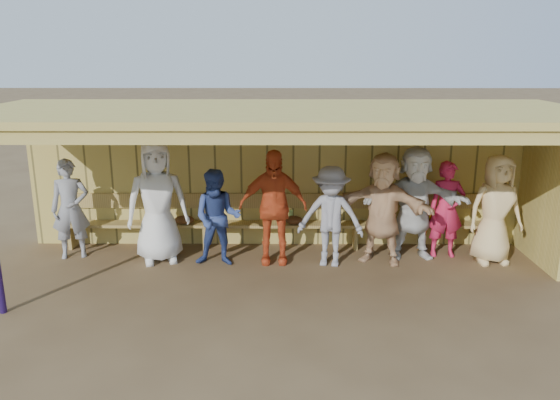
% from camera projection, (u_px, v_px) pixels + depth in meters
% --- Properties ---
extents(ground, '(90.00, 90.00, 0.00)m').
position_uv_depth(ground, '(280.00, 271.00, 8.44)').
color(ground, brown).
rests_on(ground, ground).
extents(player_a, '(0.68, 0.55, 1.64)m').
position_uv_depth(player_a, '(71.00, 209.00, 8.85)').
color(player_a, gray).
rests_on(player_a, ground).
extents(player_b, '(1.10, 0.88, 1.98)m').
position_uv_depth(player_b, '(157.00, 202.00, 8.64)').
color(player_b, white).
rests_on(player_b, ground).
extents(player_c, '(0.78, 0.63, 1.55)m').
position_uv_depth(player_c, '(218.00, 218.00, 8.53)').
color(player_c, navy).
rests_on(player_c, ground).
extents(player_d, '(1.08, 0.46, 1.84)m').
position_uv_depth(player_d, '(273.00, 207.00, 8.60)').
color(player_d, '#D04B21').
rests_on(player_d, ground).
extents(player_e, '(1.13, 0.78, 1.60)m').
position_uv_depth(player_e, '(331.00, 217.00, 8.51)').
color(player_e, gray).
rests_on(player_e, ground).
extents(player_f, '(1.73, 1.10, 1.78)m').
position_uv_depth(player_f, '(382.00, 208.00, 8.62)').
color(player_f, '#DFAE7D').
rests_on(player_f, ground).
extents(player_g, '(0.59, 0.39, 1.59)m').
position_uv_depth(player_g, '(446.00, 210.00, 8.90)').
color(player_g, '#C71F46').
rests_on(player_g, ground).
extents(player_h, '(0.91, 0.64, 1.76)m').
position_uv_depth(player_h, '(495.00, 209.00, 8.61)').
color(player_h, '#E3C180').
rests_on(player_h, ground).
extents(player_extra, '(1.73, 0.58, 1.85)m').
position_uv_depth(player_extra, '(414.00, 203.00, 8.80)').
color(player_extra, silver).
rests_on(player_extra, ground).
extents(dugout_structure, '(8.80, 3.20, 2.50)m').
position_uv_depth(dugout_structure, '(305.00, 155.00, 8.66)').
color(dugout_structure, tan).
rests_on(dugout_structure, ground).
extents(bench, '(7.60, 0.34, 0.93)m').
position_uv_depth(bench, '(280.00, 218.00, 9.38)').
color(bench, '#AF914B').
rests_on(bench, ground).
extents(dugout_equipment, '(5.49, 0.62, 0.80)m').
position_uv_depth(dugout_equipment, '(259.00, 222.00, 9.27)').
color(dugout_equipment, gold).
rests_on(dugout_equipment, ground).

